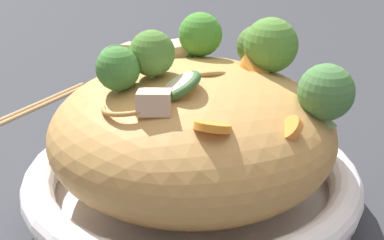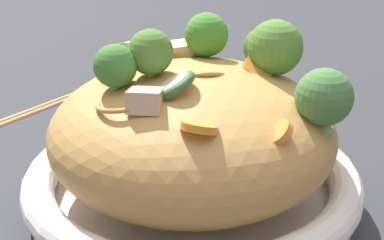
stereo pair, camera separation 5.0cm
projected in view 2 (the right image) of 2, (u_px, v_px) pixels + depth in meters
name	position (u px, v px, depth m)	size (l,w,h in m)	color
ground_plane	(192.00, 207.00, 0.54)	(3.00, 3.00, 0.00)	#2F3137
serving_bowl	(192.00, 185.00, 0.53)	(0.31, 0.31, 0.05)	white
noodle_heap	(192.00, 132.00, 0.51)	(0.26, 0.26, 0.12)	tan
broccoli_florets	(242.00, 59.00, 0.49)	(0.20, 0.18, 0.08)	#98BD78
carrot_coins	(222.00, 88.00, 0.47)	(0.13, 0.19, 0.04)	orange
zucchini_slices	(165.00, 67.00, 0.51)	(0.13, 0.16, 0.04)	beige
chicken_chunks	(157.00, 64.00, 0.50)	(0.12, 0.13, 0.03)	#D3B093
chopsticks_pair	(56.00, 101.00, 0.79)	(0.21, 0.11, 0.01)	tan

